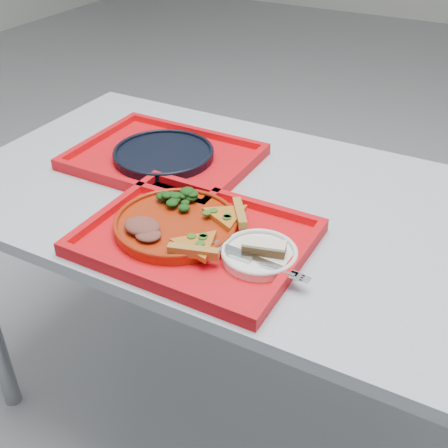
{
  "coord_description": "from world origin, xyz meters",
  "views": [
    {
      "loc": [
        0.41,
        -1.02,
        1.43
      ],
      "look_at": [
        -0.06,
        -0.16,
        0.78
      ],
      "focal_mm": 45.0,
      "sensor_mm": 36.0,
      "label": 1
    }
  ],
  "objects_px": {
    "tray_far": "(164,160)",
    "dinner_plate": "(176,225)",
    "navy_plate": "(164,155)",
    "dessert_bar": "(264,247)",
    "tray_main": "(196,240)"
  },
  "relations": [
    {
      "from": "dessert_bar",
      "to": "tray_main",
      "type": "bearing_deg",
      "value": 167.35
    },
    {
      "from": "navy_plate",
      "to": "tray_main",
      "type": "bearing_deg",
      "value": -46.31
    },
    {
      "from": "tray_far",
      "to": "dinner_plate",
      "type": "xyz_separation_m",
      "value": [
        0.2,
        -0.26,
        0.02
      ]
    },
    {
      "from": "tray_main",
      "to": "tray_far",
      "type": "relative_size",
      "value": 1.0
    },
    {
      "from": "tray_main",
      "to": "tray_far",
      "type": "bearing_deg",
      "value": 134.13
    },
    {
      "from": "dinner_plate",
      "to": "navy_plate",
      "type": "xyz_separation_m",
      "value": [
        -0.2,
        0.26,
        -0.0
      ]
    },
    {
      "from": "tray_far",
      "to": "dinner_plate",
      "type": "distance_m",
      "value": 0.33
    },
    {
      "from": "tray_far",
      "to": "navy_plate",
      "type": "xyz_separation_m",
      "value": [
        0.0,
        0.0,
        0.01
      ]
    },
    {
      "from": "tray_far",
      "to": "dessert_bar",
      "type": "xyz_separation_m",
      "value": [
        0.41,
        -0.27,
        0.03
      ]
    },
    {
      "from": "tray_far",
      "to": "dessert_bar",
      "type": "bearing_deg",
      "value": -32.64
    },
    {
      "from": "navy_plate",
      "to": "dessert_bar",
      "type": "relative_size",
      "value": 2.89
    },
    {
      "from": "tray_main",
      "to": "navy_plate",
      "type": "relative_size",
      "value": 1.73
    },
    {
      "from": "dessert_bar",
      "to": "navy_plate",
      "type": "bearing_deg",
      "value": 132.06
    },
    {
      "from": "tray_main",
      "to": "tray_far",
      "type": "xyz_separation_m",
      "value": [
        -0.26,
        0.27,
        0.0
      ]
    },
    {
      "from": "tray_far",
      "to": "dinner_plate",
      "type": "bearing_deg",
      "value": -51.8
    }
  ]
}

